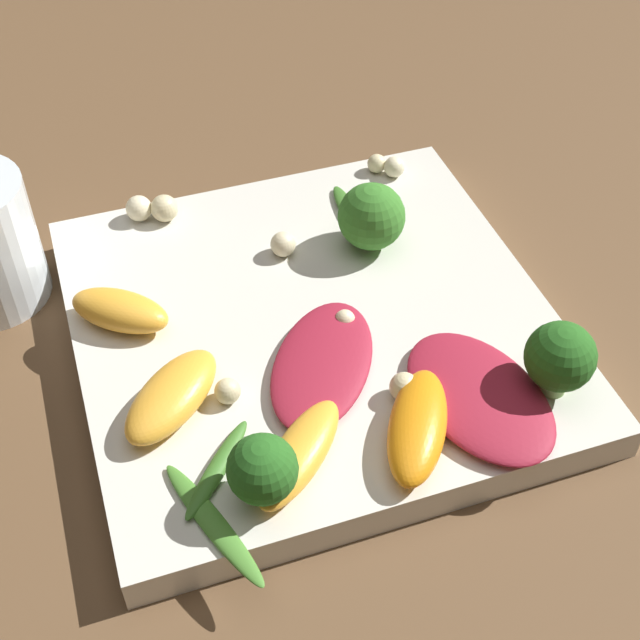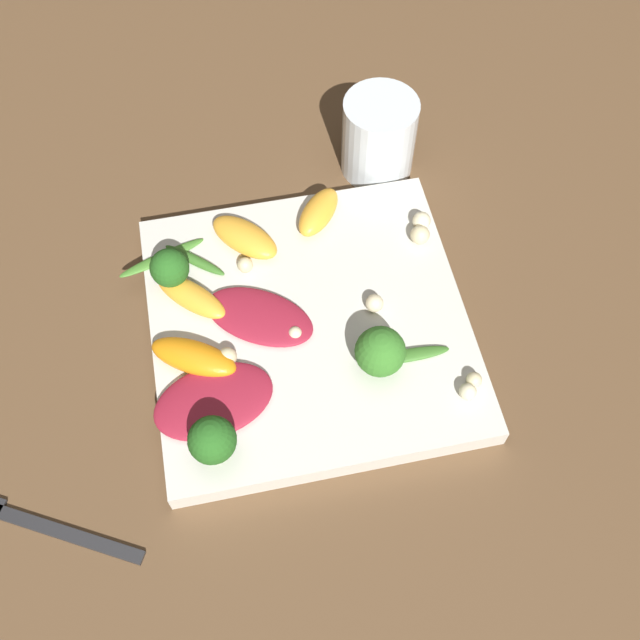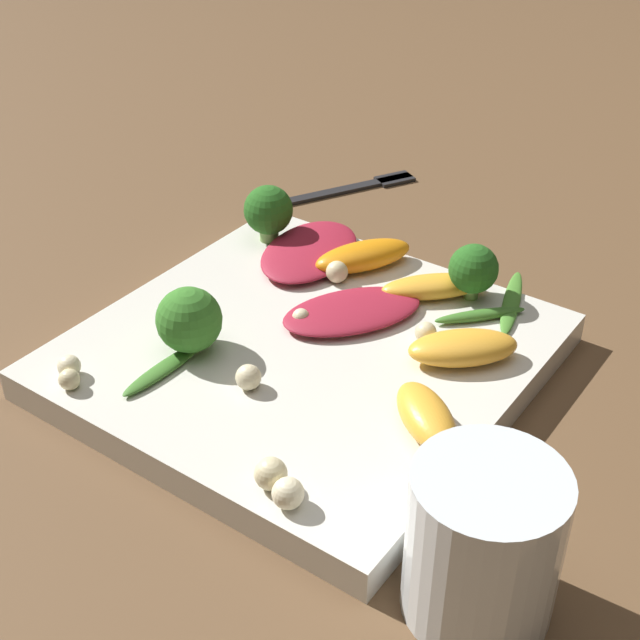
% 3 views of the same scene
% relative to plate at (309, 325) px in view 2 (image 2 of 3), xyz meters
% --- Properties ---
extents(ground_plane, '(2.40, 2.40, 0.00)m').
position_rel_plate_xyz_m(ground_plane, '(0.00, 0.00, -0.01)').
color(ground_plane, brown).
extents(plate, '(0.28, 0.28, 0.02)m').
position_rel_plate_xyz_m(plate, '(0.00, 0.00, 0.00)').
color(plate, silver).
rests_on(plate, ground_plane).
extents(drinking_glass, '(0.08, 0.08, 0.09)m').
position_rel_plate_xyz_m(drinking_glass, '(0.11, 0.19, 0.03)').
color(drinking_glass, white).
rests_on(drinking_glass, ground_plane).
extents(fork, '(0.15, 0.09, 0.01)m').
position_rel_plate_xyz_m(fork, '(-0.25, -0.13, -0.01)').
color(fork, '#262628').
rests_on(fork, ground_plane).
extents(radicchio_leaf_0, '(0.11, 0.08, 0.01)m').
position_rel_plate_xyz_m(radicchio_leaf_0, '(-0.09, -0.07, 0.02)').
color(radicchio_leaf_0, maroon).
rests_on(radicchio_leaf_0, plate).
extents(radicchio_leaf_1, '(0.12, 0.10, 0.01)m').
position_rel_plate_xyz_m(radicchio_leaf_1, '(-0.04, 0.01, 0.02)').
color(radicchio_leaf_1, maroon).
rests_on(radicchio_leaf_1, plate).
extents(orange_segment_0, '(0.06, 0.07, 0.02)m').
position_rel_plate_xyz_m(orange_segment_0, '(0.03, 0.11, 0.02)').
color(orange_segment_0, '#FCAD33').
rests_on(orange_segment_0, plate).
extents(orange_segment_1, '(0.08, 0.07, 0.02)m').
position_rel_plate_xyz_m(orange_segment_1, '(-0.11, -0.02, 0.02)').
color(orange_segment_1, orange).
rests_on(orange_segment_1, plate).
extents(orange_segment_2, '(0.07, 0.08, 0.02)m').
position_rel_plate_xyz_m(orange_segment_2, '(-0.04, 0.10, 0.02)').
color(orange_segment_2, '#FCAD33').
rests_on(orange_segment_2, plate).
extents(orange_segment_3, '(0.07, 0.07, 0.02)m').
position_rel_plate_xyz_m(orange_segment_3, '(-0.10, 0.04, 0.02)').
color(orange_segment_3, '#FCAD33').
rests_on(orange_segment_3, plate).
extents(broccoli_floret_0, '(0.04, 0.04, 0.05)m').
position_rel_plate_xyz_m(broccoli_floret_0, '(0.05, -0.06, 0.03)').
color(broccoli_floret_0, '#7A9E51').
rests_on(broccoli_floret_0, plate).
extents(broccoli_floret_1, '(0.04, 0.04, 0.04)m').
position_rel_plate_xyz_m(broccoli_floret_1, '(-0.12, 0.06, 0.03)').
color(broccoli_floret_1, '#84AD5B').
rests_on(broccoli_floret_1, plate).
extents(broccoli_floret_2, '(0.04, 0.04, 0.05)m').
position_rel_plate_xyz_m(broccoli_floret_2, '(-0.10, -0.11, 0.04)').
color(broccoli_floret_2, '#84AD5B').
rests_on(broccoli_floret_2, plate).
extents(arugula_sprig_0, '(0.06, 0.05, 0.01)m').
position_rel_plate_xyz_m(arugula_sprig_0, '(-0.09, 0.08, 0.01)').
color(arugula_sprig_0, '#3D7528').
rests_on(arugula_sprig_0, plate).
extents(arugula_sprig_1, '(0.09, 0.04, 0.00)m').
position_rel_plate_xyz_m(arugula_sprig_1, '(-0.12, 0.09, 0.01)').
color(arugula_sprig_1, '#47842D').
rests_on(arugula_sprig_1, plate).
extents(arugula_sprig_2, '(0.07, 0.01, 0.01)m').
position_rel_plate_xyz_m(arugula_sprig_2, '(0.08, -0.05, 0.01)').
color(arugula_sprig_2, '#3D7528').
rests_on(arugula_sprig_2, plate).
extents(macadamia_nut_0, '(0.02, 0.02, 0.02)m').
position_rel_plate_xyz_m(macadamia_nut_0, '(0.06, -0.00, 0.02)').
color(macadamia_nut_0, beige).
rests_on(macadamia_nut_0, plate).
extents(macadamia_nut_1, '(0.01, 0.01, 0.01)m').
position_rel_plate_xyz_m(macadamia_nut_1, '(0.12, -0.10, 0.02)').
color(macadamia_nut_1, beige).
rests_on(macadamia_nut_1, plate).
extents(macadamia_nut_2, '(0.02, 0.02, 0.02)m').
position_rel_plate_xyz_m(macadamia_nut_2, '(0.12, 0.07, 0.02)').
color(macadamia_nut_2, beige).
rests_on(macadamia_nut_2, plate).
extents(macadamia_nut_3, '(0.01, 0.01, 0.01)m').
position_rel_plate_xyz_m(macadamia_nut_3, '(-0.05, 0.07, 0.02)').
color(macadamia_nut_3, beige).
rests_on(macadamia_nut_3, plate).
extents(macadamia_nut_4, '(0.02, 0.02, 0.02)m').
position_rel_plate_xyz_m(macadamia_nut_4, '(-0.08, -0.03, 0.02)').
color(macadamia_nut_4, beige).
rests_on(macadamia_nut_4, plate).
extents(macadamia_nut_5, '(0.02, 0.02, 0.02)m').
position_rel_plate_xyz_m(macadamia_nut_5, '(0.13, 0.08, 0.02)').
color(macadamia_nut_5, beige).
rests_on(macadamia_nut_5, plate).
extents(macadamia_nut_6, '(0.01, 0.01, 0.01)m').
position_rel_plate_xyz_m(macadamia_nut_6, '(0.13, -0.09, 0.02)').
color(macadamia_nut_6, beige).
rests_on(macadamia_nut_6, plate).
extents(macadamia_nut_7, '(0.01, 0.01, 0.01)m').
position_rel_plate_xyz_m(macadamia_nut_7, '(-0.02, -0.02, 0.02)').
color(macadamia_nut_7, beige).
rests_on(macadamia_nut_7, plate).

